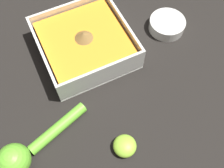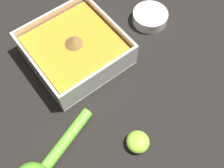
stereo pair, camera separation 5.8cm
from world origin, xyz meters
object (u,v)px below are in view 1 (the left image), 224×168
Objects in this scene: spice_bowl at (167,25)px; lemon_half at (125,146)px; square_dish at (85,44)px; lemon_squeezer at (24,152)px.

spice_bowl is 0.34m from lemon_half.
lemon_half is at bearing -95.12° from square_dish.
square_dish is at bearing 173.67° from spice_bowl.
lemon_half is (-0.02, -0.26, -0.01)m from square_dish.
lemon_squeezer is 0.20m from lemon_half.
lemon_half is at bearing -135.96° from spice_bowl.
lemon_squeezer is at bearing -158.95° from spice_bowl.
lemon_squeezer reaches higher than lemon_half.
spice_bowl reaches higher than lemon_half.
lemon_squeezer is at bearing -137.75° from square_dish.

